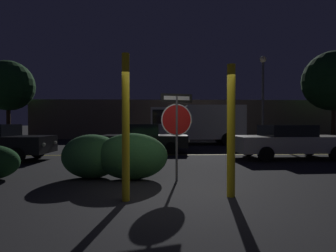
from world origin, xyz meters
The scene contains 14 objects.
ground_plane centered at (0.00, 0.00, 0.00)m, with size 260.00×260.00×0.00m, color black.
road_center_stripe centered at (0.00, 7.07, 0.00)m, with size 35.51×0.12×0.01m, color gold.
stop_sign centered at (0.04, 1.57, 1.59)m, with size 0.83×0.23×2.27m.
yellow_pole_left centered at (-1.06, -0.13, 1.43)m, with size 0.15×0.15×2.87m, color yellow.
yellow_pole_right centered at (1.07, 0.09, 1.36)m, with size 0.17×0.17×2.72m, color yellow.
hedge_bush_1 centered at (-2.26, 2.00, 0.60)m, with size 1.63×1.14×1.20m, color #2D6633.
hedge_bush_2 centered at (-1.14, 1.78, 0.62)m, with size 1.91×0.97×1.24m, color #2D6633.
passing_car_2 centered at (-1.19, 8.23, 0.72)m, with size 4.52×2.16×1.45m.
passing_car_3 centered at (5.09, 5.69, 0.72)m, with size 4.82×2.17×1.42m.
delivery_truck centered at (2.07, 13.22, 1.56)m, with size 6.42×2.53×2.72m.
street_lamp centered at (6.84, 12.87, 4.07)m, with size 0.46×0.46×6.18m.
tree_0 centered at (13.84, 15.72, 4.93)m, with size 4.86×4.86×7.37m.
tree_1 centered at (-13.27, 17.48, 4.66)m, with size 4.24×4.24×6.79m.
building_backdrop centered at (2.08, 21.16, 1.83)m, with size 29.09×4.00×3.67m, color #6B5B4C.
Camera 1 is at (-0.40, -5.24, 1.52)m, focal length 28.00 mm.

